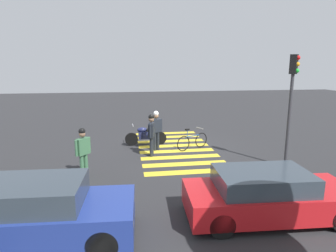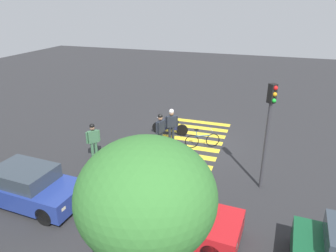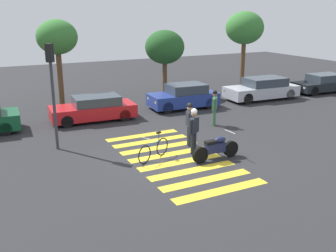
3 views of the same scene
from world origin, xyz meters
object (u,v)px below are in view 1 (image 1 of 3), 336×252
Objects in this scene: car_red_convertible at (268,195)px; traffic_light_pole at (292,93)px; car_blue_hatchback at (42,213)px; leaning_bicycle at (192,141)px; officer_by_motorcycle at (151,132)px; officer_on_foot at (156,128)px; pedestrian_bystander at (83,149)px; police_motorcycle at (146,136)px.

traffic_light_pole is (-2.59, -3.53, 2.24)m from car_red_convertible.
car_red_convertible is 1.08× the size of car_blue_hatchback.
car_red_convertible is at bearing -177.84° from car_blue_hatchback.
leaning_bicycle is 0.88× the size of officer_by_motorcycle.
leaning_bicycle is at bearing -43.03° from traffic_light_pole.
officer_on_foot is at bearing -109.02° from officer_by_motorcycle.
officer_by_motorcycle reaches higher than pedestrian_bystander.
police_motorcycle is 6.88m from traffic_light_pole.
leaning_bicycle is (-2.08, 1.09, -0.07)m from police_motorcycle.
pedestrian_bystander is 3.83m from car_blue_hatchback.
leaning_bicycle is 0.88× the size of officer_on_foot.
officer_on_foot is 4.07m from pedestrian_bystander.
pedestrian_bystander is at bearing 45.27° from officer_on_foot.
traffic_light_pole is (-4.72, 2.95, 1.78)m from officer_on_foot.
car_red_convertible is (-5.00, 3.59, -0.41)m from pedestrian_bystander.
car_blue_hatchback reaches higher than leaning_bicycle.
officer_on_foot reaches higher than car_red_convertible.
pedestrian_bystander is at bearing -35.67° from car_red_convertible.
leaning_bicycle is 0.37× the size of car_red_convertible.
police_motorcycle is 8.19m from car_blue_hatchback.
traffic_light_pole is (-7.99, -3.73, 2.17)m from car_blue_hatchback.
officer_on_foot is 0.46× the size of car_blue_hatchback.
police_motorcycle is 1.10× the size of officer_by_motorcycle.
leaning_bicycle is at bearing -148.52° from pedestrian_bystander.
pedestrian_bystander is at bearing -96.09° from car_blue_hatchback.
traffic_light_pole is (-3.04, 2.84, 2.45)m from leaning_bicycle.
officer_by_motorcycle reaches higher than car_red_convertible.
car_blue_hatchback is (2.87, 7.66, 0.21)m from police_motorcycle.
officer_on_foot is (-0.40, 0.98, 0.61)m from police_motorcycle.
officer_by_motorcycle is (1.98, 0.75, 0.69)m from leaning_bicycle.
pedestrian_bystander is at bearing 31.48° from leaning_bicycle.
police_motorcycle is 4.63m from pedestrian_bystander.
car_red_convertible is at bearing 144.33° from pedestrian_bystander.
police_motorcycle is 0.48× the size of traffic_light_pole.
traffic_light_pole reaches higher than officer_on_foot.
traffic_light_pole is at bearing 142.47° from police_motorcycle.
leaning_bicycle is at bearing -126.98° from car_blue_hatchback.
car_red_convertible is 4.92m from traffic_light_pole.
officer_on_foot is at bearing -71.79° from car_red_convertible.
police_motorcycle is 0.47× the size of car_red_convertible.
traffic_light_pole is at bearing -126.29° from car_red_convertible.
pedestrian_bystander is at bearing 57.51° from police_motorcycle.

